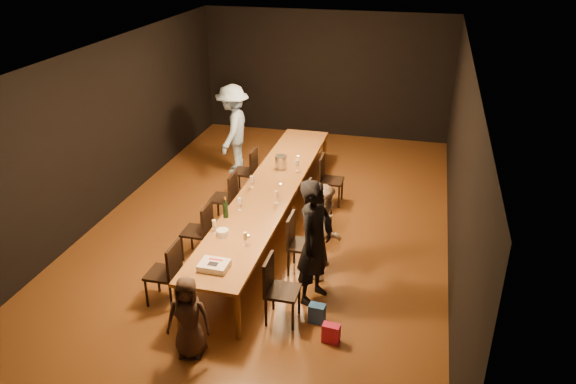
% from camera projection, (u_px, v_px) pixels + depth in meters
% --- Properties ---
extents(ground, '(10.00, 10.00, 0.00)m').
position_uv_depth(ground, '(270.00, 227.00, 9.79)').
color(ground, '#4D2713').
rests_on(ground, ground).
extents(room_shell, '(6.04, 10.04, 3.02)m').
position_uv_depth(room_shell, '(269.00, 112.00, 8.89)').
color(room_shell, black).
rests_on(room_shell, ground).
extents(table, '(0.90, 6.00, 0.75)m').
position_uv_depth(table, '(270.00, 191.00, 9.48)').
color(table, brown).
rests_on(table, ground).
extents(chair_right_0, '(0.42, 0.42, 0.93)m').
position_uv_depth(chair_right_0, '(283.00, 291.00, 7.30)').
color(chair_right_0, black).
rests_on(chair_right_0, ground).
extents(chair_right_1, '(0.42, 0.42, 0.93)m').
position_uv_depth(chair_right_1, '(303.00, 244.00, 8.35)').
color(chair_right_1, black).
rests_on(chair_right_1, ground).
extents(chair_right_2, '(0.42, 0.42, 0.93)m').
position_uv_depth(chair_right_2, '(319.00, 209.00, 9.40)').
color(chair_right_2, black).
rests_on(chair_right_2, ground).
extents(chair_right_3, '(0.42, 0.42, 0.93)m').
position_uv_depth(chair_right_3, '(331.00, 180.00, 10.45)').
color(chair_right_3, black).
rests_on(chair_right_3, ground).
extents(chair_left_0, '(0.42, 0.42, 0.93)m').
position_uv_depth(chair_left_0, '(163.00, 273.00, 7.67)').
color(chair_left_0, black).
rests_on(chair_left_0, ground).
extents(chair_left_1, '(0.42, 0.42, 0.93)m').
position_uv_depth(chair_left_1, '(197.00, 231.00, 8.72)').
color(chair_left_1, black).
rests_on(chair_left_1, ground).
extents(chair_left_2, '(0.42, 0.42, 0.93)m').
position_uv_depth(chair_left_2, '(223.00, 198.00, 9.77)').
color(chair_left_2, black).
rests_on(chair_left_2, ground).
extents(chair_left_3, '(0.42, 0.42, 0.93)m').
position_uv_depth(chair_left_3, '(245.00, 171.00, 10.82)').
color(chair_left_3, black).
rests_on(chair_left_3, ground).
extents(woman_birthday, '(0.62, 0.76, 1.81)m').
position_uv_depth(woman_birthday, '(315.00, 242.00, 7.55)').
color(woman_birthday, black).
rests_on(woman_birthday, ground).
extents(woman_tan, '(0.56, 0.71, 1.43)m').
position_uv_depth(woman_tan, '(325.00, 229.00, 8.26)').
color(woman_tan, beige).
rests_on(woman_tan, ground).
extents(man_blue, '(0.77, 1.25, 1.86)m').
position_uv_depth(man_blue, '(233.00, 129.00, 11.63)').
color(man_blue, '#96BDE8').
rests_on(man_blue, ground).
extents(child, '(0.58, 0.44, 1.08)m').
position_uv_depth(child, '(188.00, 317.00, 6.69)').
color(child, '#3C2A21').
rests_on(child, ground).
extents(gift_bag_red, '(0.23, 0.15, 0.26)m').
position_uv_depth(gift_bag_red, '(331.00, 333.00, 7.04)').
color(gift_bag_red, '#D31F4E').
rests_on(gift_bag_red, ground).
extents(gift_bag_blue, '(0.22, 0.16, 0.27)m').
position_uv_depth(gift_bag_blue, '(317.00, 313.00, 7.40)').
color(gift_bag_blue, '#275AAC').
rests_on(gift_bag_blue, ground).
extents(birthday_cake, '(0.38, 0.30, 0.09)m').
position_uv_depth(birthday_cake, '(214.00, 265.00, 7.24)').
color(birthday_cake, white).
rests_on(birthday_cake, table).
extents(plate_stack, '(0.21, 0.21, 0.10)m').
position_uv_depth(plate_stack, '(223.00, 233.00, 7.98)').
color(plate_stack, white).
rests_on(plate_stack, table).
extents(champagne_bottle, '(0.09, 0.09, 0.34)m').
position_uv_depth(champagne_bottle, '(225.00, 207.00, 8.45)').
color(champagne_bottle, black).
rests_on(champagne_bottle, table).
extents(ice_bucket, '(0.24, 0.24, 0.23)m').
position_uv_depth(ice_bucket, '(281.00, 162.00, 10.19)').
color(ice_bucket, '#B9BABF').
rests_on(ice_bucket, table).
extents(wineglass_0, '(0.06, 0.06, 0.21)m').
position_uv_depth(wineglass_0, '(214.00, 226.00, 8.05)').
color(wineglass_0, beige).
rests_on(wineglass_0, table).
extents(wineglass_1, '(0.06, 0.06, 0.21)m').
position_uv_depth(wineglass_1, '(245.00, 239.00, 7.73)').
color(wineglass_1, beige).
rests_on(wineglass_1, table).
extents(wineglass_2, '(0.06, 0.06, 0.21)m').
position_uv_depth(wineglass_2, '(240.00, 204.00, 8.69)').
color(wineglass_2, silver).
rests_on(wineglass_2, table).
extents(wineglass_3, '(0.06, 0.06, 0.21)m').
position_uv_depth(wineglass_3, '(276.00, 197.00, 8.91)').
color(wineglass_3, beige).
rests_on(wineglass_3, table).
extents(wineglass_4, '(0.06, 0.06, 0.21)m').
position_uv_depth(wineglass_4, '(252.00, 182.00, 9.45)').
color(wineglass_4, silver).
rests_on(wineglass_4, table).
extents(wineglass_5, '(0.06, 0.06, 0.21)m').
position_uv_depth(wineglass_5, '(297.00, 166.00, 10.08)').
color(wineglass_5, silver).
rests_on(wineglass_5, table).
extents(tealight_near, '(0.05, 0.05, 0.03)m').
position_uv_depth(tealight_near, '(248.00, 236.00, 7.97)').
color(tealight_near, '#B2B7B2').
rests_on(tealight_near, table).
extents(tealight_mid, '(0.05, 0.05, 0.03)m').
position_uv_depth(tealight_mid, '(281.00, 185.00, 9.55)').
color(tealight_mid, '#B2B7B2').
rests_on(tealight_mid, table).
extents(tealight_far, '(0.05, 0.05, 0.03)m').
position_uv_depth(tealight_far, '(298.00, 157.00, 10.69)').
color(tealight_far, '#B2B7B2').
rests_on(tealight_far, table).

